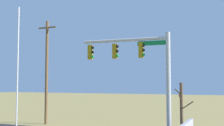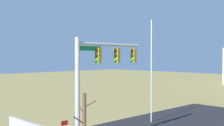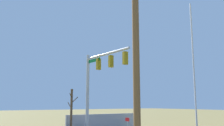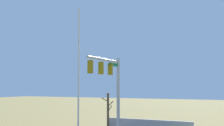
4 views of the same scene
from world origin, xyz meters
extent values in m
cylinder|color=#B2B5BA|center=(3.48, 0.76, 3.41)|extent=(0.28, 0.28, 6.81)
cylinder|color=#B2B5BA|center=(0.66, 0.64, 6.46)|extent=(5.66, 0.45, 0.20)
cube|color=#0F7238|center=(2.47, 0.72, 6.18)|extent=(1.80, 0.11, 0.28)
cube|color=#937A0F|center=(1.79, 0.69, 5.76)|extent=(0.26, 0.37, 0.96)
sphere|color=black|center=(1.94, 0.69, 6.06)|extent=(0.22, 0.22, 0.22)
sphere|color=black|center=(1.94, 0.69, 5.76)|extent=(0.22, 0.22, 0.22)
sphere|color=green|center=(1.94, 0.69, 5.46)|extent=(0.22, 0.22, 0.22)
cube|color=#937A0F|center=(0.04, 0.61, 5.76)|extent=(0.26, 0.37, 0.96)
sphere|color=black|center=(0.19, 0.62, 6.06)|extent=(0.22, 0.22, 0.22)
sphere|color=black|center=(0.19, 0.62, 5.76)|extent=(0.22, 0.22, 0.22)
sphere|color=green|center=(0.19, 0.62, 5.46)|extent=(0.22, 0.22, 0.22)
cube|color=#937A0F|center=(-1.71, 0.54, 5.76)|extent=(0.26, 0.37, 0.96)
sphere|color=black|center=(-1.56, 0.54, 6.06)|extent=(0.22, 0.22, 0.22)
sphere|color=black|center=(-1.56, 0.54, 5.76)|extent=(0.22, 0.22, 0.22)
sphere|color=green|center=(-1.56, 0.54, 5.46)|extent=(0.22, 0.22, 0.22)
cylinder|color=silver|center=(-6.20, -1.34, 4.43)|extent=(0.10, 0.10, 8.86)
cylinder|color=brown|center=(4.01, 2.03, 1.86)|extent=(0.20, 0.20, 3.73)
cylinder|color=brown|center=(4.38, 2.03, 2.31)|extent=(0.78, 0.07, 0.57)
cylinder|color=brown|center=(3.78, 2.23, 3.15)|extent=(0.54, 0.47, 0.39)
cylinder|color=brown|center=(3.99, 1.76, 2.78)|extent=(0.12, 0.61, 0.55)
camera|label=1|loc=(7.43, -17.02, 3.70)|focal=47.55mm
camera|label=2|loc=(14.10, 14.33, 5.68)|focal=47.42mm
camera|label=3|loc=(-15.66, 11.31, 2.48)|focal=39.21mm
camera|label=4|loc=(-20.77, -10.67, 4.38)|focal=49.11mm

